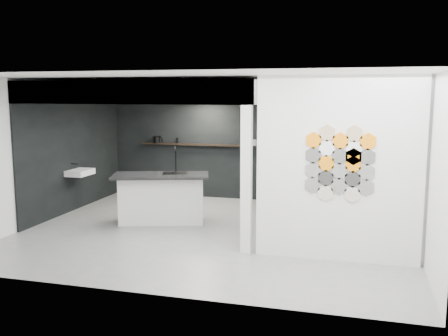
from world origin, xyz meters
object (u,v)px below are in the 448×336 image
glass_vase (255,142)px  bottle_dark (177,140)px  utensil_cup (161,141)px  kitchen_island (162,197)px  partition_panel (338,169)px  kettle (253,142)px  wall_basin (80,172)px  stockpot (157,139)px  glass_bowl (255,143)px

glass_vase → bottle_dark: size_ratio=1.00×
utensil_cup → kitchen_island: bearing=-67.6°
partition_panel → glass_vase: 4.39m
glass_vase → bottle_dark: 1.94m
kettle → glass_vase: (0.05, 0.00, 0.00)m
wall_basin → glass_vase: (3.39, 2.07, 0.54)m
glass_vase → wall_basin: bearing=-148.7°
kitchen_island → stockpot: (-1.13, 2.49, 0.90)m
stockpot → kitchen_island: bearing=-65.6°
partition_panel → stockpot: (-4.55, 3.87, -0.00)m
wall_basin → kettle: (3.34, 2.07, 0.54)m
stockpot → glass_bowl: size_ratio=1.26×
partition_panel → kitchen_island: (-3.42, 1.38, -0.90)m
glass_vase → kitchen_island: bearing=-118.4°
kettle → glass_bowl: 0.05m
wall_basin → glass_bowl: (3.39, 2.07, 0.53)m
bottle_dark → glass_bowl: bearing=0.0°
partition_panel → bottle_dark: bearing=136.1°
kitchen_island → glass_bowl: (1.34, 2.49, 0.87)m
partition_panel → glass_vase: (-2.08, 3.87, -0.01)m
glass_bowl → utensil_cup: (-2.37, 0.00, -0.00)m
kitchen_island → glass_vase: (1.34, 2.49, 0.89)m
wall_basin → stockpot: stockpot is taller
bottle_dark → utensil_cup: (-0.43, 0.00, -0.02)m
bottle_dark → utensil_cup: bottle_dark is taller
kitchen_island → stockpot: 2.88m
wall_basin → glass_bowl: glass_bowl is taller
wall_basin → glass_vase: bearing=31.3°
kitchen_island → stockpot: size_ratio=10.28×
kitchen_island → utensil_cup: 2.83m
stockpot → glass_vase: bearing=0.0°
stockpot → utensil_cup: size_ratio=1.87×
wall_basin → kitchen_island: (2.05, -0.42, -0.35)m
partition_panel → utensil_cup: partition_panel is taller
kettle → utensil_cup: kettle is taller
partition_panel → bottle_dark: 5.58m
kitchen_island → stockpot: kitchen_island is taller
bottle_dark → stockpot: bearing=180.0°
glass_vase → glass_bowl: bearing=0.0°
stockpot → bottle_dark: stockpot is taller
partition_panel → glass_bowl: size_ratio=18.08×
stockpot → wall_basin: bearing=-114.0°
utensil_cup → glass_bowl: bearing=0.0°
kettle → stockpot: bearing=-156.1°
bottle_dark → kitchen_island: bearing=-76.4°
partition_panel → glass_vase: bearing=118.2°
glass_bowl → bottle_dark: 1.94m
glass_bowl → utensil_cup: bearing=180.0°
utensil_cup → partition_panel: bearing=-41.0°
wall_basin → bottle_dark: size_ratio=4.38×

